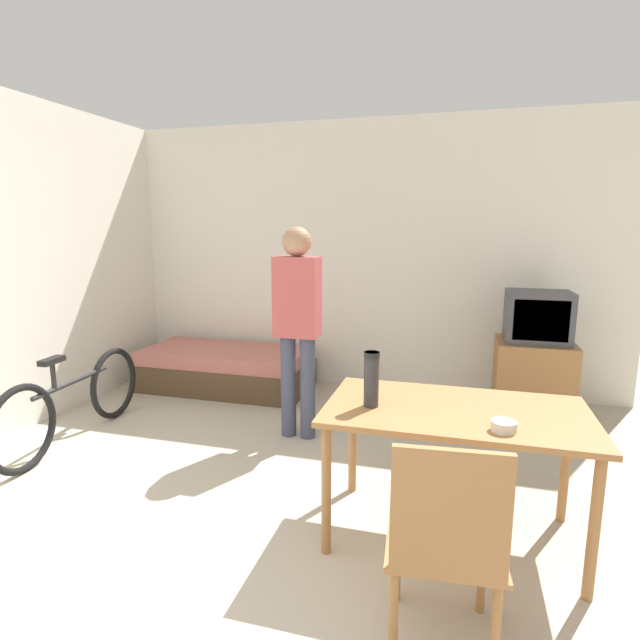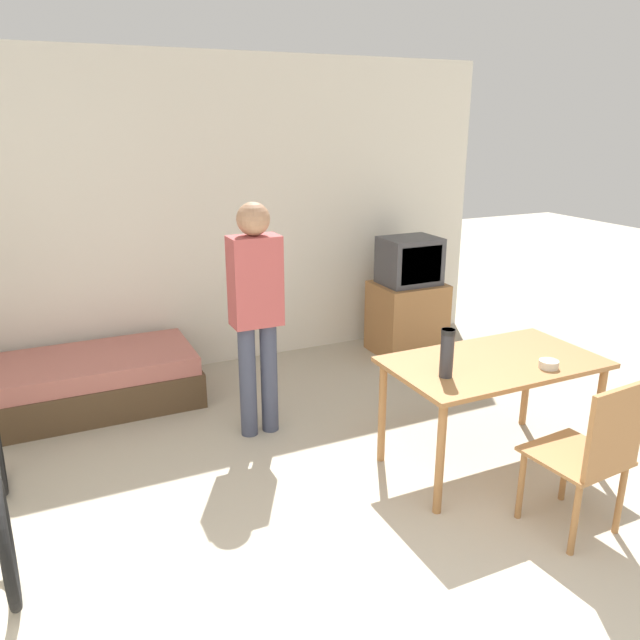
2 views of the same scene
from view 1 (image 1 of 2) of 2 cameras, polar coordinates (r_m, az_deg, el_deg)
The scene contains 9 objects.
wall_back at distance 5.19m, azimuth 2.92°, elevation 7.22°, with size 5.52×0.06×2.70m.
daybed at distance 5.28m, azimuth -10.71°, elevation -5.50°, with size 1.72×0.81×0.42m.
tv at distance 4.72m, azimuth 23.27°, elevation -4.37°, with size 0.64×0.54×1.12m.
dining_table at distance 2.75m, azimuth 15.18°, elevation -11.35°, with size 1.34×0.76×0.73m.
wooden_chair at distance 2.07m, azimuth 14.19°, elevation -23.09°, with size 0.48×0.48×0.92m.
bicycle at distance 4.35m, azimuth -26.34°, elevation -8.37°, with size 0.15×1.65×0.72m.
person_standing at distance 3.84m, azimuth -2.60°, elevation 0.26°, with size 0.34×0.22×1.66m.
thermos_flask at distance 2.62m, azimuth 5.90°, elevation -6.48°, with size 0.08×0.08×0.29m.
mate_bowl at distance 2.49m, azimuth 20.27°, elevation -11.29°, with size 0.12×0.12×0.05m.
Camera 1 is at (1.15, -1.05, 1.65)m, focal length 28.00 mm.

